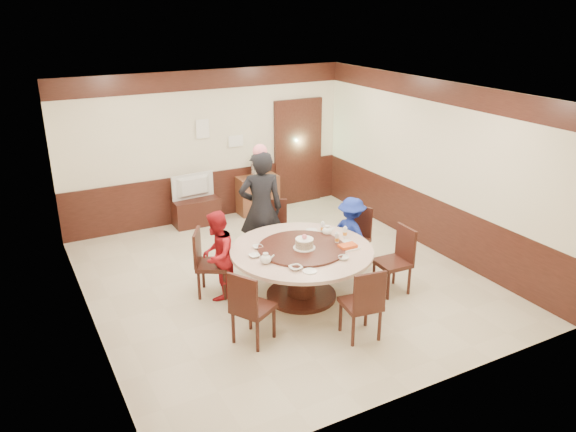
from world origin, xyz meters
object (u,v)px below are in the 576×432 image
television (195,187)px  thermos (254,167)px  person_standing (261,209)px  shrimp_platter (348,247)px  tv_stand (196,212)px  person_blue (351,234)px  side_cabinet (258,194)px  person_red (217,255)px  banquet_table (302,263)px  birthday_cake (304,243)px

television → thermos: 1.25m
person_standing → shrimp_platter: bearing=127.2°
tv_stand → television: 0.49m
person_blue → side_cabinet: (-0.20, 2.97, -0.21)m
person_red → person_blue: bearing=124.2°
tv_stand → television: television is taller
banquet_table → shrimp_platter: size_ratio=6.59×
tv_stand → thermos: bearing=1.4°
banquet_table → thermos: 3.53m
banquet_table → side_cabinet: size_ratio=2.47×
person_blue → side_cabinet: 2.98m
birthday_cake → television: bearing=96.4°
television → shrimp_platter: bearing=99.3°
person_standing → person_red: size_ratio=1.47×
person_blue → side_cabinet: person_blue is taller
shrimp_platter → television: bearing=104.3°
television → side_cabinet: television is taller
thermos → side_cabinet: bearing=0.0°
person_standing → person_red: person_standing is taller
person_standing → thermos: person_standing is taller
person_blue → birthday_cake: person_blue is taller
person_red → person_blue: (2.14, -0.15, -0.05)m
television → person_blue: bearing=111.9°
person_red → person_blue: person_red is taller
birthday_cake → side_cabinet: size_ratio=0.38×
banquet_table → shrimp_platter: (0.56, -0.29, 0.24)m
person_standing → person_red: 1.22m
banquet_table → person_red: (-1.02, 0.58, 0.11)m
thermos → banquet_table: bearing=-104.2°
person_blue → birthday_cake: 1.23m
person_red → television: (0.65, 2.79, 0.10)m
tv_stand → thermos: (1.23, 0.03, 0.69)m
person_red → television: 2.87m
person_standing → television: bearing=-65.1°
person_blue → television: (-1.49, 2.94, 0.15)m
birthday_cake → person_red: bearing=148.8°
banquet_table → person_standing: 1.29m
television → side_cabinet: 1.34m
person_blue → tv_stand: size_ratio=1.38×
person_red → person_standing: bearing=161.2°
person_blue → shrimp_platter: (-0.56, -0.72, 0.19)m
person_blue → thermos: person_blue is taller
shrimp_platter → thermos: bearing=85.4°
shrimp_platter → side_cabinet: shrimp_platter is taller
person_standing → person_blue: person_standing is taller
person_standing → thermos: bearing=-96.4°
person_red → birthday_cake: size_ratio=4.16×
person_standing → television: (-0.34, 2.14, -0.20)m
tv_stand → side_cabinet: bearing=1.3°
person_standing → birthday_cake: person_standing is taller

